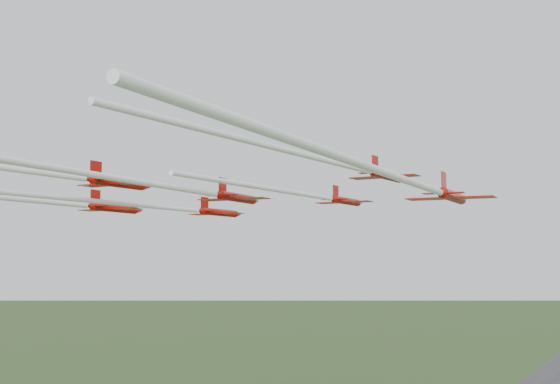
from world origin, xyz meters
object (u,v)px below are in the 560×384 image
at_px(jet_row3_mid, 181,189).
at_px(jet_row2_right, 336,163).
at_px(jet_row3_right, 410,182).
at_px(jet_row3_left, 17,199).
at_px(jet_row2_left, 124,204).
at_px(jet_row4_left, 14,169).
at_px(jet_lead, 313,196).

bearing_deg(jet_row3_mid, jet_row2_right, 34.67).
bearing_deg(jet_row3_right, jet_row3_mid, 170.12).
relative_size(jet_row3_left, jet_row3_right, 1.01).
bearing_deg(jet_row2_left, jet_row3_right, -8.49).
distance_m(jet_row2_left, jet_row3_right, 38.43).
relative_size(jet_row2_left, jet_row3_right, 1.03).
height_order(jet_row3_mid, jet_row4_left, jet_row4_left).
bearing_deg(jet_row2_right, jet_row3_mid, -139.97).
xyz_separation_m(jet_row3_left, jet_row4_left, (10.85, -11.17, 1.61)).
height_order(jet_lead, jet_row2_right, jet_row2_right).
distance_m(jet_row3_mid, jet_row3_right, 26.29).
bearing_deg(jet_row3_left, jet_row4_left, -45.06).
height_order(jet_row2_left, jet_row3_right, jet_row3_right).
distance_m(jet_row2_left, jet_row4_left, 19.06).
distance_m(jet_row2_right, jet_row3_left, 36.49).
bearing_deg(jet_row2_left, jet_row4_left, -80.37).
bearing_deg(jet_row3_mid, jet_row3_right, -10.00).
bearing_deg(jet_row4_left, jet_row3_left, 136.63).
xyz_separation_m(jet_row2_right, jet_row4_left, (-23.18, -23.84, -1.99)).
distance_m(jet_lead, jet_row3_mid, 28.48).
xyz_separation_m(jet_row3_mid, jet_row3_right, (26.04, -3.54, -0.84)).
height_order(jet_lead, jet_row3_left, jet_lead).
xyz_separation_m(jet_row3_mid, jet_row4_left, (-9.72, -13.73, 1.10)).
bearing_deg(jet_row3_right, jet_row2_left, 164.80).
xyz_separation_m(jet_row2_right, jet_row3_mid, (-13.45, -10.11, -3.09)).
relative_size(jet_row2_right, jet_row3_left, 0.90).
bearing_deg(jet_row2_right, jet_lead, 124.30).
bearing_deg(jet_row4_left, jet_row3_mid, 57.16).
bearing_deg(jet_lead, jet_row2_left, -117.99).
xyz_separation_m(jet_lead, jet_row3_left, (-22.98, -30.91, -1.86)).
distance_m(jet_row3_left, jet_row3_mid, 20.74).
bearing_deg(jet_row3_right, jet_row3_left, 176.67).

